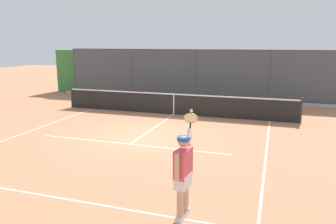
% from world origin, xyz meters
% --- Properties ---
extents(ground_plane, '(60.00, 60.00, 0.00)m').
position_xyz_m(ground_plane, '(0.00, 0.00, 0.00)').
color(ground_plane, '#B27551').
extents(court_line_markings, '(8.47, 8.69, 0.01)m').
position_xyz_m(court_line_markings, '(0.00, 1.28, 0.00)').
color(court_line_markings, white).
rests_on(court_line_markings, ground).
extents(fence_backdrop, '(19.13, 1.37, 2.86)m').
position_xyz_m(fence_backdrop, '(-0.00, -8.78, 1.37)').
color(fence_backdrop, '#474C51').
rests_on(fence_backdrop, ground).
extents(tennis_net, '(10.89, 0.09, 1.07)m').
position_xyz_m(tennis_net, '(0.00, -3.86, 0.49)').
color(tennis_net, '#2D2D2D').
rests_on(tennis_net, ground).
extents(tennis_player, '(0.38, 1.37, 1.87)m').
position_xyz_m(tennis_player, '(-2.84, 4.71, 0.92)').
color(tennis_player, silver).
rests_on(tennis_player, ground).
extents(tennis_ball_mid_court, '(0.07, 0.07, 0.07)m').
position_xyz_m(tennis_ball_mid_court, '(1.86, -3.22, 0.03)').
color(tennis_ball_mid_court, '#C1D138').
rests_on(tennis_ball_mid_court, ground).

